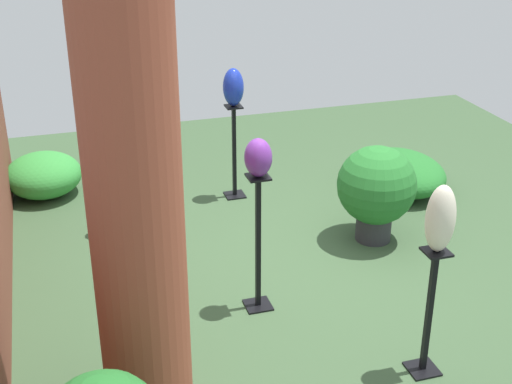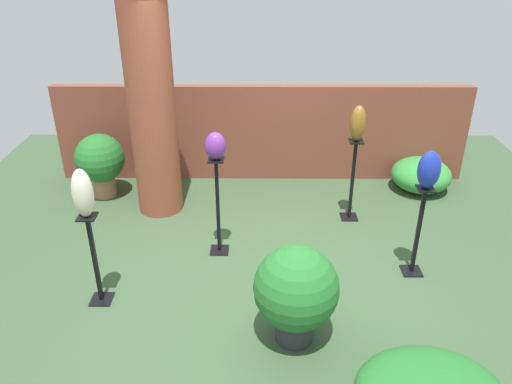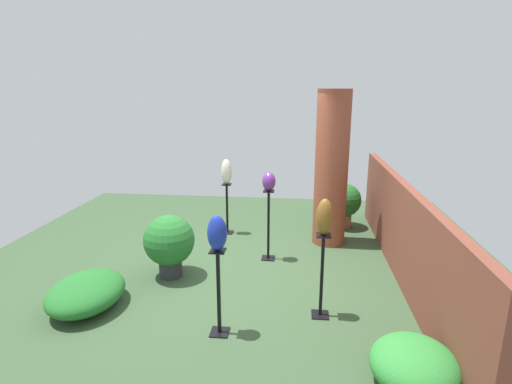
# 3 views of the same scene
# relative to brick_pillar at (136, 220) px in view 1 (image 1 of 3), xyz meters

# --- Properties ---
(ground_plane) EXTENTS (8.00, 8.00, 0.00)m
(ground_plane) POSITION_rel_brick_pillar_xyz_m (1.27, -1.43, -1.29)
(ground_plane) COLOR #385133
(brick_pillar) EXTENTS (0.55, 0.55, 2.57)m
(brick_pillar) POSITION_rel_brick_pillar_xyz_m (0.00, 0.00, 0.00)
(brick_pillar) COLOR brown
(brick_pillar) RESTS_ON ground
(pedestal_cobalt) EXTENTS (0.20, 0.20, 0.97)m
(pedestal_cobalt) POSITION_rel_brick_pillar_xyz_m (2.81, -1.34, -0.85)
(pedestal_cobalt) COLOR black
(pedestal_cobalt) RESTS_ON ground
(pedestal_violet) EXTENTS (0.20, 0.20, 1.10)m
(pedestal_violet) POSITION_rel_brick_pillar_xyz_m (0.81, -0.97, -0.79)
(pedestal_violet) COLOR black
(pedestal_violet) RESTS_ON ground
(pedestal_ivory) EXTENTS (0.20, 0.20, 0.92)m
(pedestal_ivory) POSITION_rel_brick_pillar_xyz_m (-0.25, -1.81, -0.87)
(pedestal_ivory) COLOR black
(pedestal_ivory) RESTS_ON ground
(pedestal_bronze) EXTENTS (0.20, 0.20, 1.01)m
(pedestal_bronze) POSITION_rel_brick_pillar_xyz_m (2.34, -0.24, -0.83)
(pedestal_bronze) COLOR black
(pedestal_bronze) RESTS_ON ground
(art_vase_cobalt) EXTENTS (0.21, 0.20, 0.37)m
(art_vase_cobalt) POSITION_rel_brick_pillar_xyz_m (2.81, -1.34, -0.13)
(art_vase_cobalt) COLOR #192D9E
(art_vase_cobalt) RESTS_ON pedestal_cobalt
(art_vase_violet) EXTENTS (0.21, 0.20, 0.28)m
(art_vase_violet) POSITION_rel_brick_pillar_xyz_m (0.81, -0.97, -0.05)
(art_vase_violet) COLOR #6B2D8C
(art_vase_violet) RESTS_ON pedestal_violet
(art_vase_ivory) EXTENTS (0.18, 0.19, 0.45)m
(art_vase_ivory) POSITION_rel_brick_pillar_xyz_m (-0.25, -1.81, -0.14)
(art_vase_ivory) COLOR beige
(art_vase_ivory) RESTS_ON pedestal_ivory
(art_vase_bronze) EXTENTS (0.18, 0.18, 0.41)m
(art_vase_bronze) POSITION_rel_brick_pillar_xyz_m (2.34, -0.24, -0.07)
(art_vase_bronze) COLOR brown
(art_vase_bronze) RESTS_ON pedestal_bronze
(potted_plant_mid_right) EXTENTS (0.71, 0.71, 0.89)m
(potted_plant_mid_right) POSITION_rel_brick_pillar_xyz_m (1.54, -2.29, -0.77)
(potted_plant_mid_right) COLOR #2D2D33
(potted_plant_mid_right) RESTS_ON ground
(foliage_bed_east) EXTENTS (0.79, 0.77, 0.44)m
(foliage_bed_east) POSITION_rel_brick_pillar_xyz_m (3.41, 0.53, -1.07)
(foliage_bed_east) COLOR #338C38
(foliage_bed_east) RESTS_ON ground
(foliage_bed_west) EXTENTS (1.07, 0.86, 0.38)m
(foliage_bed_west) POSITION_rel_brick_pillar_xyz_m (2.46, -3.04, -1.09)
(foliage_bed_west) COLOR #236B28
(foliage_bed_west) RESTS_ON ground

